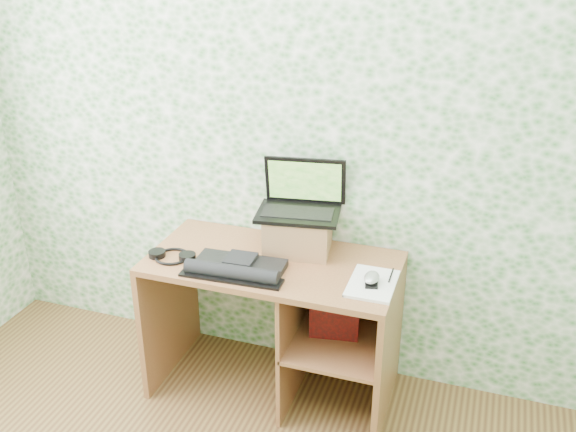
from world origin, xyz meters
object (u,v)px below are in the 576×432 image
(riser, at_px, (298,233))
(laptop, at_px, (301,200))
(keyboard, at_px, (237,268))
(notepad, at_px, (372,284))
(desk, at_px, (290,308))

(riser, relative_size, laptop, 0.72)
(laptop, distance_m, keyboard, 0.46)
(notepad, bearing_deg, riser, 152.40)
(laptop, height_order, notepad, laptop)
(desk, relative_size, keyboard, 2.48)
(desk, relative_size, notepad, 4.15)
(keyboard, bearing_deg, desk, 40.36)
(desk, bearing_deg, laptop, 89.01)
(laptop, bearing_deg, keyboard, -129.09)
(laptop, height_order, keyboard, laptop)
(desk, height_order, riser, riser)
(keyboard, bearing_deg, laptop, 56.94)
(desk, xyz_separation_m, keyboard, (-0.20, -0.19, 0.29))
(notepad, bearing_deg, keyboard, -172.37)
(laptop, distance_m, notepad, 0.55)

